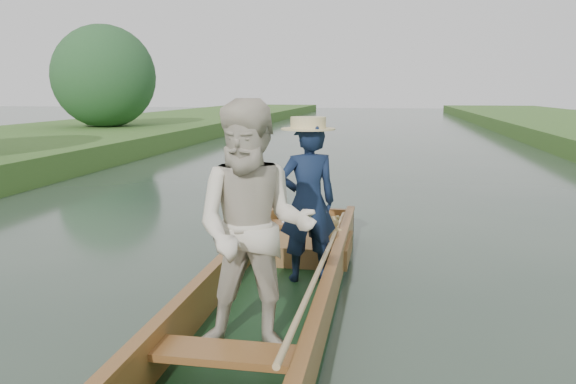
# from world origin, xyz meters

# --- Properties ---
(ground) EXTENTS (120.00, 120.00, 0.00)m
(ground) POSITION_xyz_m (0.00, 0.00, 0.00)
(ground) COLOR #283D30
(ground) RESTS_ON ground
(trees_far) EXTENTS (23.02, 17.08, 4.49)m
(trees_far) POSITION_xyz_m (-0.86, 7.69, 2.42)
(trees_far) COLOR #47331E
(trees_far) RESTS_ON ground
(punt) EXTENTS (1.14, 5.00, 1.89)m
(punt) POSITION_xyz_m (0.07, -0.32, 0.64)
(punt) COLOR black
(punt) RESTS_ON ground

